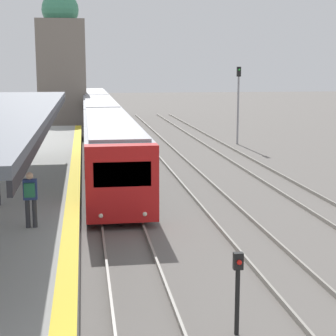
# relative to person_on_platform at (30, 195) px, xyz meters

# --- Properties ---
(person_on_platform) EXTENTS (0.40, 0.40, 1.66)m
(person_on_platform) POSITION_rel_person_on_platform_xyz_m (0.00, 0.00, 0.00)
(person_on_platform) COLOR #2D2D33
(person_on_platform) RESTS_ON station_platform
(train_near) EXTENTS (2.55, 50.74, 3.08)m
(train_near) POSITION_rel_person_on_platform_xyz_m (2.86, 27.73, -0.19)
(train_near) COLOR red
(train_near) RESTS_ON ground_plane
(signal_post_near) EXTENTS (0.20, 0.21, 1.81)m
(signal_post_near) POSITION_rel_person_on_platform_xyz_m (4.70, -5.68, -0.77)
(signal_post_near) COLOR black
(signal_post_near) RESTS_ON ground_plane
(signal_mast_far) EXTENTS (0.28, 0.29, 5.63)m
(signal_mast_far) POSITION_rel_person_on_platform_xyz_m (12.75, 23.38, 1.60)
(signal_mast_far) COLOR gray
(signal_mast_far) RESTS_ON ground_plane
(distant_domed_building) EXTENTS (4.62, 4.62, 12.87)m
(distant_domed_building) POSITION_rel_person_on_platform_xyz_m (-0.40, 40.59, 4.20)
(distant_domed_building) COLOR slate
(distant_domed_building) RESTS_ON ground_plane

